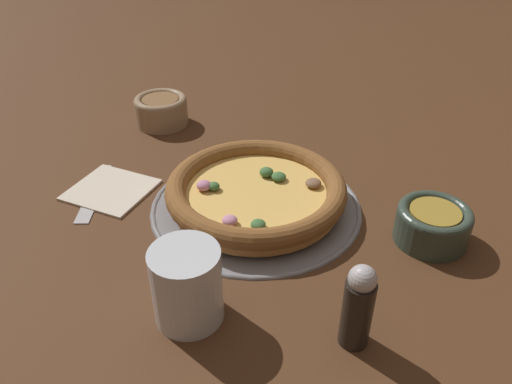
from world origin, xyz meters
TOP-DOWN VIEW (x-y plane):
  - ground_plane at (0.00, 0.00)m, footprint 3.00×3.00m
  - pizza_tray at (0.00, 0.00)m, footprint 0.32×0.32m
  - pizza at (0.00, -0.00)m, footprint 0.27×0.27m
  - bowl_near at (0.07, 0.24)m, footprint 0.10×0.10m
  - bowl_far at (-0.28, -0.19)m, footprint 0.10×0.10m
  - drinking_cup at (0.22, -0.07)m, footprint 0.08×0.08m
  - napkin at (-0.04, -0.23)m, footprint 0.15×0.15m
  - fork at (-0.02, -0.26)m, footprint 0.16×0.02m
  - pepper_shaker at (0.25, 0.11)m, footprint 0.03×0.03m

SIDE VIEW (x-z plane):
  - ground_plane at x=0.00m, z-range 0.00..0.00m
  - fork at x=-0.02m, z-range 0.00..0.00m
  - pizza_tray at x=0.00m, z-range 0.00..0.01m
  - napkin at x=-0.04m, z-range 0.00..0.01m
  - pizza at x=0.00m, z-range 0.01..0.05m
  - bowl_near at x=0.07m, z-range 0.00..0.06m
  - bowl_far at x=-0.28m, z-range 0.00..0.06m
  - drinking_cup at x=0.22m, z-range 0.00..0.09m
  - pepper_shaker at x=0.25m, z-range 0.00..0.11m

